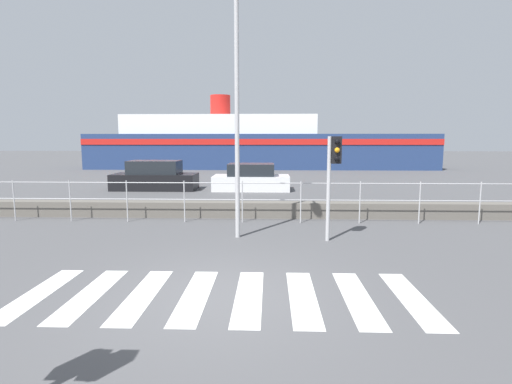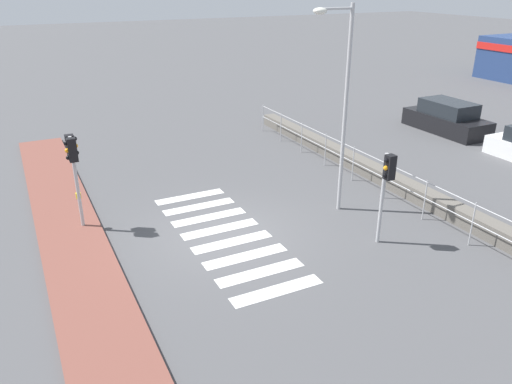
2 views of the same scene
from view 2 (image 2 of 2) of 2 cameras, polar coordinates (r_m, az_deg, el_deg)
ground_plane at (r=14.82m, az=-3.58°, el=-4.86°), size 160.00×160.00×0.00m
sidewalk_brick at (r=13.96m, az=-19.40°, el=-7.92°), size 24.00×1.80×0.12m
crosswalk at (r=14.77m, az=-3.48°, el=-4.96°), size 6.75×2.40×0.01m
seawall at (r=18.19m, az=16.59°, el=0.57°), size 20.36×0.55×0.52m
harbor_fence at (r=17.41m, az=14.67°, el=1.90°), size 18.36×0.04×1.32m
traffic_light_near at (r=15.15m, az=-20.19°, el=3.68°), size 0.58×0.41×2.90m
traffic_light_far at (r=13.92m, az=14.68°, el=1.40°), size 0.34×0.32×2.68m
streetlamp at (r=15.25m, az=9.57°, el=11.44°), size 0.32×1.35×6.35m
parked_car_black at (r=26.36m, az=20.96°, el=7.84°), size 4.28×1.78×1.51m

